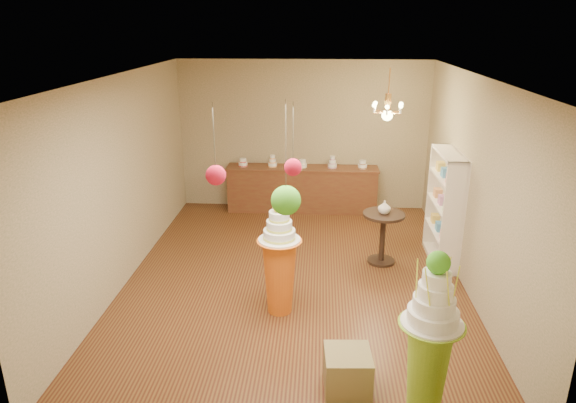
# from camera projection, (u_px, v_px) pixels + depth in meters

# --- Properties ---
(floor) EXTENTS (6.50, 6.50, 0.00)m
(floor) POSITION_uv_depth(u_px,v_px,m) (294.00, 278.00, 7.80)
(floor) COLOR #512D16
(floor) RESTS_ON ground
(ceiling) EXTENTS (6.50, 6.50, 0.00)m
(ceiling) POSITION_uv_depth(u_px,v_px,m) (295.00, 76.00, 6.81)
(ceiling) COLOR white
(ceiling) RESTS_ON ground
(wall_back) EXTENTS (5.00, 0.04, 3.00)m
(wall_back) POSITION_uv_depth(u_px,v_px,m) (303.00, 136.00, 10.36)
(wall_back) COLOR gray
(wall_back) RESTS_ON ground
(wall_front) EXTENTS (5.00, 0.04, 3.00)m
(wall_front) POSITION_uv_depth(u_px,v_px,m) (275.00, 301.00, 4.24)
(wall_front) COLOR gray
(wall_front) RESTS_ON ground
(wall_left) EXTENTS (0.04, 6.50, 3.00)m
(wall_left) POSITION_uv_depth(u_px,v_px,m) (123.00, 180.00, 7.45)
(wall_left) COLOR gray
(wall_left) RESTS_ON ground
(wall_right) EXTENTS (0.04, 6.50, 3.00)m
(wall_right) POSITION_uv_depth(u_px,v_px,m) (474.00, 187.00, 7.15)
(wall_right) COLOR gray
(wall_right) RESTS_ON ground
(pedestal_green) EXTENTS (0.59, 0.59, 1.80)m
(pedestal_green) POSITION_uv_depth(u_px,v_px,m) (429.00, 352.00, 4.78)
(pedestal_green) COLOR #8DBE2A
(pedestal_green) RESTS_ON floor
(pedestal_orange) EXTENTS (0.68, 0.68, 1.59)m
(pedestal_orange) POSITION_uv_depth(u_px,v_px,m) (280.00, 266.00, 6.70)
(pedestal_orange) COLOR orange
(pedestal_orange) RESTS_ON floor
(burlap_riser) EXTENTS (0.51, 0.51, 0.44)m
(burlap_riser) POSITION_uv_depth(u_px,v_px,m) (347.00, 371.00, 5.38)
(burlap_riser) COLOR olive
(burlap_riser) RESTS_ON floor
(sideboard) EXTENTS (3.04, 0.54, 1.16)m
(sideboard) POSITION_uv_depth(u_px,v_px,m) (302.00, 188.00, 10.44)
(sideboard) COLOR #5A311C
(sideboard) RESTS_ON floor
(shelving_unit) EXTENTS (0.33, 1.20, 1.80)m
(shelving_unit) POSITION_uv_depth(u_px,v_px,m) (445.00, 208.00, 8.11)
(shelving_unit) COLOR white
(shelving_unit) RESTS_ON floor
(round_table) EXTENTS (0.80, 0.80, 0.85)m
(round_table) POSITION_uv_depth(u_px,v_px,m) (383.00, 231.00, 8.13)
(round_table) COLOR black
(round_table) RESTS_ON floor
(vase) EXTENTS (0.26, 0.26, 0.21)m
(vase) POSITION_uv_depth(u_px,v_px,m) (384.00, 207.00, 8.00)
(vase) COLOR white
(vase) RESTS_ON round_table
(pom_red_left) EXTENTS (0.19, 0.19, 0.79)m
(pom_red_left) POSITION_uv_depth(u_px,v_px,m) (216.00, 175.00, 4.85)
(pom_red_left) COLOR #3F3B2D
(pom_red_left) RESTS_ON ceiling
(pom_green_mid) EXTENTS (0.30, 0.30, 1.17)m
(pom_green_mid) POSITION_uv_depth(u_px,v_px,m) (286.00, 200.00, 5.15)
(pom_green_mid) COLOR #3F3B2D
(pom_green_mid) RESTS_ON ceiling
(pom_red_right) EXTENTS (0.17, 0.17, 0.70)m
(pom_red_right) POSITION_uv_depth(u_px,v_px,m) (293.00, 167.00, 4.85)
(pom_red_right) COLOR #3F3B2D
(pom_red_right) RESTS_ON ceiling
(chandelier) EXTENTS (0.72, 0.72, 0.85)m
(chandelier) POSITION_uv_depth(u_px,v_px,m) (387.00, 112.00, 8.29)
(chandelier) COLOR #D4934B
(chandelier) RESTS_ON ceiling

